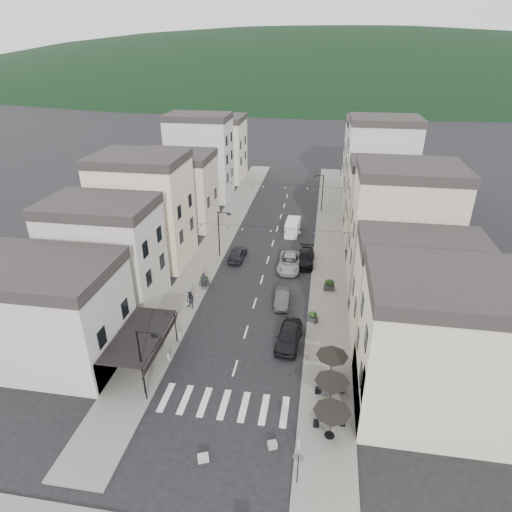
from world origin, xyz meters
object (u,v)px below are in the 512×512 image
(pedestrian_b, at_px, (190,300))
(parked_car_d, at_px, (305,258))
(parked_car_e, at_px, (238,254))
(delivery_van, at_px, (293,227))
(pedestrian_a, at_px, (204,281))
(parked_car_c, at_px, (289,262))
(parked_car_b, at_px, (282,298))
(parked_car_a, at_px, (289,336))

(pedestrian_b, bearing_deg, parked_car_d, 71.14)
(parked_car_e, height_order, pedestrian_b, pedestrian_b)
(parked_car_e, height_order, delivery_van, delivery_van)
(pedestrian_a, bearing_deg, delivery_van, 57.87)
(parked_car_e, relative_size, delivery_van, 0.97)
(parked_car_c, xyz_separation_m, parked_car_e, (-6.51, 1.26, -0.03))
(parked_car_d, xyz_separation_m, pedestrian_b, (-10.78, -11.85, 0.29))
(parked_car_b, relative_size, parked_car_d, 0.79)
(parked_car_c, distance_m, pedestrian_a, 10.82)
(parked_car_c, height_order, pedestrian_a, pedestrian_a)
(parked_car_a, bearing_deg, pedestrian_b, 162.33)
(parked_car_b, height_order, pedestrian_b, pedestrian_b)
(parked_car_a, xyz_separation_m, pedestrian_b, (-10.24, 4.10, 0.19))
(parked_car_d, distance_m, pedestrian_b, 16.02)
(parked_car_d, height_order, pedestrian_b, pedestrian_b)
(delivery_van, xyz_separation_m, pedestrian_a, (-8.10, -16.93, 0.06))
(parked_car_b, distance_m, parked_car_c, 7.87)
(parked_car_d, distance_m, parked_car_e, 8.31)
(parked_car_e, distance_m, delivery_van, 10.93)
(parked_car_c, bearing_deg, delivery_van, 92.72)
(parked_car_b, height_order, pedestrian_a, pedestrian_a)
(parked_car_b, xyz_separation_m, parked_car_c, (0.00, 7.87, 0.11))
(parked_car_c, height_order, pedestrian_b, pedestrian_b)
(parked_car_d, xyz_separation_m, pedestrian_a, (-10.40, -8.11, 0.36))
(delivery_van, bearing_deg, parked_car_a, -83.73)
(pedestrian_a, xyz_separation_m, pedestrian_b, (-0.38, -3.74, -0.07))
(parked_car_a, relative_size, parked_car_c, 0.89)
(pedestrian_a, relative_size, pedestrian_b, 1.07)
(pedestrian_a, bearing_deg, parked_car_a, -45.04)
(parked_car_d, bearing_deg, pedestrian_a, -141.87)
(parked_car_e, relative_size, pedestrian_a, 2.22)
(parked_car_a, bearing_deg, delivery_van, 98.20)
(parked_car_a, relative_size, pedestrian_a, 2.52)
(parked_car_c, relative_size, pedestrian_b, 3.04)
(parked_car_c, distance_m, parked_car_d, 2.38)
(parked_car_b, xyz_separation_m, delivery_van, (-0.50, 18.25, 0.38))
(pedestrian_a, bearing_deg, parked_car_c, 30.75)
(parked_car_d, distance_m, pedestrian_a, 13.19)
(parked_car_e, height_order, pedestrian_a, pedestrian_a)
(parked_car_e, relative_size, pedestrian_b, 2.38)
(parked_car_a, distance_m, pedestrian_b, 11.03)
(parked_car_c, relative_size, parked_car_e, 1.28)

